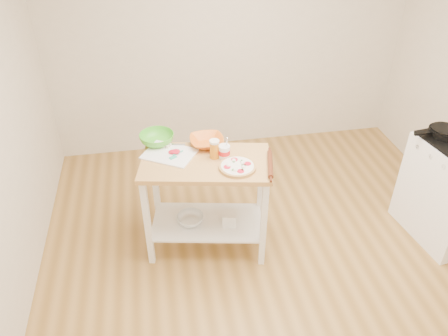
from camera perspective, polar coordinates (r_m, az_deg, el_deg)
room_shell at (r=2.94m, az=9.15°, el=3.77°), size 4.04×4.54×2.74m
prep_island at (r=3.64m, az=-2.33°, el=-2.45°), size 1.13×0.75×0.90m
skillet at (r=4.20m, az=26.82°, el=4.34°), size 0.42×0.27×0.03m
pizza at (r=3.40m, az=1.76°, el=0.19°), size 0.29×0.29×0.05m
cutting_board at (r=3.60m, az=-7.14°, el=1.93°), size 0.50×0.46×0.04m
spatula at (r=3.55m, az=-6.33°, el=1.70°), size 0.13×0.12×0.01m
knife at (r=3.70m, az=-7.77°, el=3.06°), size 0.27×0.06×0.01m
orange_bowl at (r=3.68m, az=-2.27°, el=3.47°), size 0.29×0.29×0.07m
green_bowl at (r=3.74m, az=-8.76°, el=3.80°), size 0.32×0.32×0.09m
beer_pint at (r=3.49m, az=-1.26°, el=2.51°), size 0.08×0.08×0.16m
yogurt_tub at (r=3.50m, az=0.04°, el=2.14°), size 0.09×0.09×0.20m
rolling_pin at (r=3.43m, az=6.05°, el=0.47°), size 0.12×0.35×0.04m
shelf_glass_bowl at (r=3.86m, az=-4.43°, el=-6.67°), size 0.26×0.26×0.07m
shelf_bin at (r=3.82m, az=0.68°, el=-6.63°), size 0.14×0.14×0.12m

